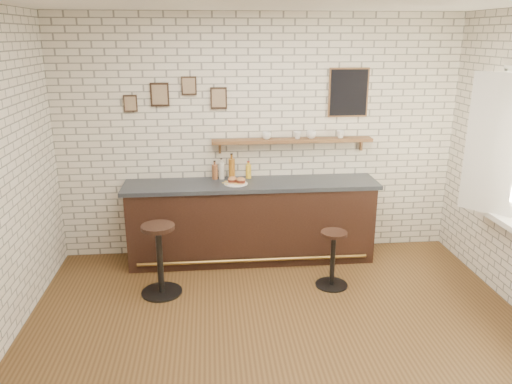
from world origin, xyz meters
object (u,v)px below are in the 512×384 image
Objects in this scene: sandwich_plate at (236,184)px; bitters_bottle_amber at (232,168)px; bitters_bottle_white at (222,170)px; shelf_cup_a at (266,136)px; ciabatta_sandwich at (237,180)px; bitters_bottle_brown at (215,172)px; shelf_cup_b at (297,135)px; bar_counter at (251,221)px; shelf_cup_d at (340,134)px; bar_stool_right at (333,257)px; shelf_cup_c at (311,135)px; condiment_bottle_yellow at (248,171)px; bar_stool_left at (160,257)px.

sandwich_plate is 0.87× the size of bitters_bottle_amber.
shelf_cup_a reaches higher than bitters_bottle_white.
bitters_bottle_brown is at bearing 136.06° from ciabatta_sandwich.
bitters_bottle_white is 1.04m from shelf_cup_b.
bar_counter is at bearing -29.25° from bitters_bottle_white.
bitters_bottle_brown is 1.63m from shelf_cup_d.
bitters_bottle_brown is 1.12m from shelf_cup_b.
bar_stool_right is (1.07, -1.01, -0.79)m from bitters_bottle_amber.
shelf_cup_d is at bearing 10.71° from ciabatta_sandwich.
bitters_bottle_brown is at bearing 180.00° from bitters_bottle_amber.
shelf_cup_c is (1.20, 0.00, 0.44)m from bitters_bottle_brown.
ciabatta_sandwich is at bearing 94.71° from shelf_cup_c.
shelf_cup_b reaches higher than bitters_bottle_brown.
shelf_cup_d is (0.29, 1.01, 1.20)m from bar_stool_right.
shelf_cup_d is (0.54, 0.00, 0.00)m from shelf_cup_b.
bitters_bottle_brown is at bearing 149.56° from shelf_cup_b.
shelf_cup_b is at bearing -3.46° from shelf_cup_a.
shelf_cup_c is at bearing 0.09° from bitters_bottle_brown.
shelf_cup_b reaches higher than bar_counter.
shelf_cup_a is (0.22, 0.00, 0.44)m from condiment_bottle_yellow.
shelf_cup_c reaches higher than bitters_bottle_white.
bar_stool_right is 1.59m from shelf_cup_b.
sandwich_plate is 0.43× the size of bar_stool_right.
shelf_cup_a is 0.93m from shelf_cup_d.
ciabatta_sandwich is at bearing 40.61° from bar_stool_left.
bar_counter is 0.70m from bitters_bottle_amber.
bar_counter reaches higher than bar_stool_left.
sandwich_plate is 2.93× the size of shelf_cup_b.
bitters_bottle_brown is at bearing 176.71° from shelf_cup_a.
bitters_bottle_brown is (-0.26, 0.25, 0.05)m from ciabatta_sandwich.
shelf_cup_b is (0.59, 0.20, 1.04)m from bar_counter.
sandwich_plate is (-0.19, -0.05, 0.51)m from bar_counter.
sandwich_plate is at bearing -151.43° from shelf_cup_a.
shelf_cup_a reaches higher than bitters_bottle_brown.
bitters_bottle_amber is at bearing 136.71° from bar_stool_right.
bar_stool_left is (-1.05, -1.01, -0.67)m from condiment_bottle_yellow.
shelf_cup_a is at bearing 38.36° from bar_stool_left.
condiment_bottle_yellow is at bearing 43.81° from bar_stool_left.
sandwich_plate is 1.06× the size of bitters_bottle_white.
bitters_bottle_white is (0.08, 0.00, 0.01)m from bitters_bottle_brown.
bitters_bottle_brown is 1.92× the size of shelf_cup_c.
shelf_cup_c is at bearing 14.71° from bar_counter.
ciabatta_sandwich is 2.45× the size of shelf_cup_b.
sandwich_plate is 1.45m from shelf_cup_d.
sandwich_plate is 1.29× the size of condiment_bottle_yellow.
shelf_cup_d reaches higher than condiment_bottle_yellow.
bitters_bottle_white is 0.34m from condiment_bottle_yellow.
bar_stool_right is at bearing -38.20° from bitters_bottle_brown.
bitters_bottle_white is 0.40× the size of bar_stool_right.
bar_stool_left is at bearing -139.39° from ciabatta_sandwich.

